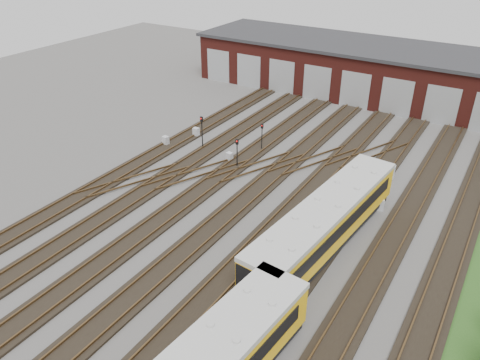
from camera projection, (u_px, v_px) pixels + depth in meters
The scene contains 12 objects.
ground at pixel (205, 266), 31.66m from camera, with size 120.00×120.00×0.00m, color #43413F.
track_network at pixel (208, 259), 32.12m from camera, with size 30.40×70.00×0.33m.
maintenance_shed at pixel (387, 72), 59.57m from camera, with size 51.00×12.50×6.35m.
signal_mast_0 at pixel (202, 128), 46.64m from camera, with size 0.26×0.25×3.37m.
signal_mast_1 at pixel (262, 134), 46.35m from camera, with size 0.23×0.22×2.81m.
signal_mast_2 at pixel (237, 149), 43.09m from camera, with size 0.28×0.26×2.88m.
signal_mast_3 at pixel (380, 189), 37.25m from camera, with size 0.24×0.22×2.62m.
relay_cabinet_0 at pixel (166, 141), 47.96m from camera, with size 0.59×0.50×0.99m, color #B8BABE.
relay_cabinet_1 at pixel (196, 132), 49.82m from camera, with size 0.61×0.51×1.01m, color #B8BABE.
relay_cabinet_2 at pixel (230, 157), 44.79m from camera, with size 0.57×0.47×0.95m, color #B8BABE.
relay_cabinet_3 at pixel (380, 204), 37.44m from camera, with size 0.59×0.49×0.98m, color #B8BABE.
relay_cabinet_4 at pixel (391, 171), 42.09m from camera, with size 0.69×0.57×1.15m, color #B8BABE.
Camera 1 is at (15.07, -19.67, 20.68)m, focal length 35.00 mm.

